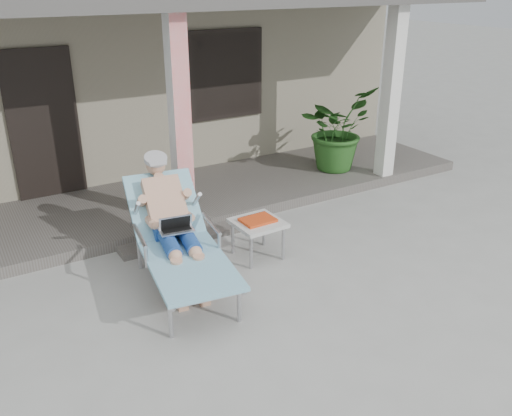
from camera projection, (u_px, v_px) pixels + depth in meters
ground at (271, 307)px, 5.55m from camera, size 60.00×60.00×0.00m
house at (86, 61)px, 10.03m from camera, size 10.40×5.40×3.30m
porch_deck at (162, 203)px, 7.89m from camera, size 10.00×2.00×0.15m
porch_overhang at (149, 5)px, 6.78m from camera, size 10.00×2.30×2.85m
porch_step at (195, 235)px, 7.00m from camera, size 2.00×0.30×0.07m
lounger at (174, 210)px, 5.75m from camera, size 1.05×2.15×1.36m
side_table at (258, 225)px, 6.40m from camera, size 0.57×0.57×0.50m
potted_palm at (336, 129)px, 8.86m from camera, size 1.50×1.40×1.34m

